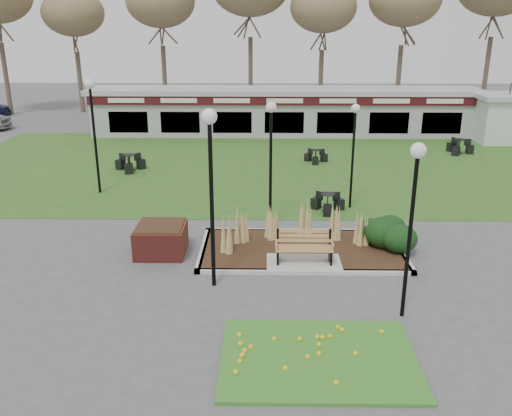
{
  "coord_description": "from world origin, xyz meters",
  "views": [
    {
      "loc": [
        -1.17,
        -14.55,
        6.91
      ],
      "look_at": [
        -1.45,
        2.0,
        1.17
      ],
      "focal_mm": 38.0,
      "sensor_mm": 36.0,
      "label": 1
    }
  ],
  "objects_px": {
    "park_bench": "(304,246)",
    "car_black": "(132,121)",
    "service_hut": "(511,117)",
    "lamp_post_far_left": "(92,111)",
    "food_pavilion": "(284,111)",
    "lamp_post_mid_left": "(271,137)",
    "bistro_set_b": "(130,165)",
    "brick_planter": "(161,239)",
    "lamp_post_near_left": "(414,193)",
    "lamp_post_mid_right": "(354,133)",
    "bistro_set_c": "(459,149)",
    "bistro_set_d": "(316,158)",
    "lamp_post_near_right": "(211,160)",
    "patio_umbrella": "(506,116)",
    "bistro_set_a": "(327,205)"
  },
  "relations": [
    {
      "from": "service_hut",
      "to": "lamp_post_far_left",
      "type": "distance_m",
      "value": 24.27
    },
    {
      "from": "bistro_set_a",
      "to": "car_black",
      "type": "distance_m",
      "value": 19.54
    },
    {
      "from": "food_pavilion",
      "to": "bistro_set_b",
      "type": "relative_size",
      "value": 16.71
    },
    {
      "from": "bistro_set_c",
      "to": "bistro_set_d",
      "type": "relative_size",
      "value": 1.22
    },
    {
      "from": "lamp_post_mid_left",
      "to": "patio_umbrella",
      "type": "xyz_separation_m",
      "value": [
        14.21,
        14.58,
        -1.7
      ]
    },
    {
      "from": "lamp_post_near_left",
      "to": "patio_umbrella",
      "type": "bearing_deg",
      "value": 62.03
    },
    {
      "from": "lamp_post_near_left",
      "to": "lamp_post_far_left",
      "type": "height_order",
      "value": "lamp_post_far_left"
    },
    {
      "from": "lamp_post_far_left",
      "to": "patio_umbrella",
      "type": "height_order",
      "value": "lamp_post_far_left"
    },
    {
      "from": "food_pavilion",
      "to": "car_black",
      "type": "distance_m",
      "value": 10.07
    },
    {
      "from": "park_bench",
      "to": "bistro_set_d",
      "type": "distance_m",
      "value": 12.4
    },
    {
      "from": "patio_umbrella",
      "to": "car_black",
      "type": "height_order",
      "value": "patio_umbrella"
    },
    {
      "from": "brick_planter",
      "to": "lamp_post_near_left",
      "type": "height_order",
      "value": "lamp_post_near_left"
    },
    {
      "from": "lamp_post_far_left",
      "to": "bistro_set_d",
      "type": "xyz_separation_m",
      "value": [
        9.6,
        5.31,
        -3.21
      ]
    },
    {
      "from": "lamp_post_mid_right",
      "to": "lamp_post_far_left",
      "type": "xyz_separation_m",
      "value": [
        -10.31,
        1.78,
        0.51
      ]
    },
    {
      "from": "lamp_post_near_left",
      "to": "lamp_post_mid_right",
      "type": "bearing_deg",
      "value": 90.65
    },
    {
      "from": "park_bench",
      "to": "car_black",
      "type": "bearing_deg",
      "value": 115.7
    },
    {
      "from": "bistro_set_a",
      "to": "bistro_set_b",
      "type": "relative_size",
      "value": 0.89
    },
    {
      "from": "bistro_set_b",
      "to": "lamp_post_far_left",
      "type": "bearing_deg",
      "value": -97.14
    },
    {
      "from": "lamp_post_mid_right",
      "to": "bistro_set_d",
      "type": "height_order",
      "value": "lamp_post_mid_right"
    },
    {
      "from": "bistro_set_d",
      "to": "car_black",
      "type": "height_order",
      "value": "car_black"
    },
    {
      "from": "food_pavilion",
      "to": "lamp_post_mid_left",
      "type": "bearing_deg",
      "value": -93.38
    },
    {
      "from": "lamp_post_near_right",
      "to": "lamp_post_mid_left",
      "type": "relative_size",
      "value": 1.11
    },
    {
      "from": "park_bench",
      "to": "lamp_post_mid_left",
      "type": "relative_size",
      "value": 0.39
    },
    {
      "from": "bistro_set_d",
      "to": "bistro_set_b",
      "type": "bearing_deg",
      "value": -169.17
    },
    {
      "from": "brick_planter",
      "to": "patio_umbrella",
      "type": "distance_m",
      "value": 24.52
    },
    {
      "from": "lamp_post_near_left",
      "to": "bistro_set_b",
      "type": "distance_m",
      "value": 17.03
    },
    {
      "from": "car_black",
      "to": "lamp_post_near_left",
      "type": "bearing_deg",
      "value": -148.05
    },
    {
      "from": "service_hut",
      "to": "lamp_post_mid_right",
      "type": "xyz_separation_m",
      "value": [
        -11.35,
        -12.54,
        1.49
      ]
    },
    {
      "from": "park_bench",
      "to": "lamp_post_near_left",
      "type": "height_order",
      "value": "lamp_post_near_left"
    },
    {
      "from": "lamp_post_near_left",
      "to": "bistro_set_b",
      "type": "xyz_separation_m",
      "value": [
        -9.96,
        13.51,
        -2.89
      ]
    },
    {
      "from": "park_bench",
      "to": "brick_planter",
      "type": "height_order",
      "value": "park_bench"
    },
    {
      "from": "food_pavilion",
      "to": "bistro_set_a",
      "type": "xyz_separation_m",
      "value": [
        1.22,
        -14.96,
        -1.22
      ]
    },
    {
      "from": "lamp_post_near_left",
      "to": "car_black",
      "type": "xyz_separation_m",
      "value": [
        -12.22,
        23.7,
        -2.51
      ]
    },
    {
      "from": "lamp_post_near_left",
      "to": "bistro_set_a",
      "type": "relative_size",
      "value": 3.33
    },
    {
      "from": "lamp_post_far_left",
      "to": "bistro_set_a",
      "type": "xyz_separation_m",
      "value": [
        9.38,
        -2.24,
        -3.19
      ]
    },
    {
      "from": "park_bench",
      "to": "patio_umbrella",
      "type": "xyz_separation_m",
      "value": [
        13.23,
        17.75,
        0.91
      ]
    },
    {
      "from": "brick_planter",
      "to": "car_black",
      "type": "xyz_separation_m",
      "value": [
        -5.59,
        20.0,
        0.19
      ]
    },
    {
      "from": "lamp_post_mid_left",
      "to": "bistro_set_d",
      "type": "height_order",
      "value": "lamp_post_mid_left"
    },
    {
      "from": "bistro_set_d",
      "to": "food_pavilion",
      "type": "bearing_deg",
      "value": 100.97
    },
    {
      "from": "food_pavilion",
      "to": "park_bench",
      "type": "bearing_deg",
      "value": -90.0
    },
    {
      "from": "bistro_set_c",
      "to": "bistro_set_d",
      "type": "height_order",
      "value": "bistro_set_c"
    },
    {
      "from": "bistro_set_b",
      "to": "bistro_set_c",
      "type": "bearing_deg",
      "value": 12.65
    },
    {
      "from": "bistro_set_a",
      "to": "bistro_set_b",
      "type": "height_order",
      "value": "bistro_set_b"
    },
    {
      "from": "food_pavilion",
      "to": "lamp_post_near_left",
      "type": "height_order",
      "value": "lamp_post_near_left"
    },
    {
      "from": "lamp_post_near_right",
      "to": "bistro_set_d",
      "type": "height_order",
      "value": "lamp_post_near_right"
    },
    {
      "from": "brick_planter",
      "to": "service_hut",
      "type": "xyz_separation_m",
      "value": [
        17.9,
        17.0,
        0.97
      ]
    },
    {
      "from": "bistro_set_a",
      "to": "food_pavilion",
      "type": "bearing_deg",
      "value": 94.66
    },
    {
      "from": "lamp_post_mid_left",
      "to": "patio_umbrella",
      "type": "relative_size",
      "value": 1.84
    },
    {
      "from": "park_bench",
      "to": "bistro_set_d",
      "type": "height_order",
      "value": "park_bench"
    },
    {
      "from": "park_bench",
      "to": "service_hut",
      "type": "height_order",
      "value": "service_hut"
    }
  ]
}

